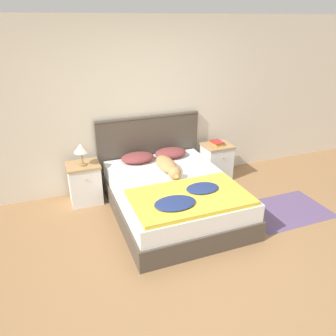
{
  "coord_description": "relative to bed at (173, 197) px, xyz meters",
  "views": [
    {
      "loc": [
        -1.41,
        -2.6,
        2.49
      ],
      "look_at": [
        0.08,
        1.23,
        0.6
      ],
      "focal_mm": 35.0,
      "sensor_mm": 36.0,
      "label": 1
    }
  ],
  "objects": [
    {
      "name": "bed",
      "position": [
        0.0,
        0.0,
        0.0
      ],
      "size": [
        1.58,
        2.02,
        0.5
      ],
      "color": "#4C4238",
      "rests_on": "ground_plane"
    },
    {
      "name": "pillow_left",
      "position": [
        -0.27,
        0.78,
        0.32
      ],
      "size": [
        0.5,
        0.35,
        0.14
      ],
      "color": "brown",
      "rests_on": "bed"
    },
    {
      "name": "quilt",
      "position": [
        -0.01,
        -0.53,
        0.29
      ],
      "size": [
        1.4,
        0.86,
        0.09
      ],
      "color": "yellow",
      "rests_on": "bed"
    },
    {
      "name": "book_stack",
      "position": [
        1.08,
        0.78,
        0.38
      ],
      "size": [
        0.17,
        0.24,
        0.05
      ],
      "color": "gold",
      "rests_on": "nightstand_right"
    },
    {
      "name": "table_lamp",
      "position": [
        -1.08,
        0.73,
        0.6
      ],
      "size": [
        0.2,
        0.2,
        0.32
      ],
      "color": "#9E7A4C",
      "rests_on": "nightstand_left"
    },
    {
      "name": "wall_back",
      "position": [
        -0.08,
        1.1,
        1.03
      ],
      "size": [
        9.0,
        0.06,
        2.55
      ],
      "color": "beige",
      "rests_on": "ground_plane"
    },
    {
      "name": "nightstand_right",
      "position": [
        1.08,
        0.76,
        0.06
      ],
      "size": [
        0.46,
        0.41,
        0.6
      ],
      "color": "white",
      "rests_on": "ground_plane"
    },
    {
      "name": "dog",
      "position": [
        0.04,
        0.3,
        0.34
      ],
      "size": [
        0.24,
        0.81,
        0.19
      ],
      "color": "tan",
      "rests_on": "bed"
    },
    {
      "name": "rug",
      "position": [
        1.51,
        -0.53,
        -0.24
      ],
      "size": [
        1.18,
        0.81,
        0.0
      ],
      "color": "#604C75",
      "rests_on": "ground_plane"
    },
    {
      "name": "ground_plane",
      "position": [
        -0.08,
        -1.03,
        -0.25
      ],
      "size": [
        16.0,
        16.0,
        0.0
      ],
      "primitive_type": "plane",
      "color": "#997047"
    },
    {
      "name": "pillow_right",
      "position": [
        0.27,
        0.78,
        0.32
      ],
      "size": [
        0.5,
        0.35,
        0.14
      ],
      "color": "brown",
      "rests_on": "bed"
    },
    {
      "name": "headboard",
      "position": [
        0.0,
        1.03,
        0.34
      ],
      "size": [
        1.66,
        0.06,
        1.13
      ],
      "color": "#4C4238",
      "rests_on": "ground_plane"
    },
    {
      "name": "nightstand_left",
      "position": [
        -1.08,
        0.76,
        0.06
      ],
      "size": [
        0.46,
        0.41,
        0.6
      ],
      "color": "white",
      "rests_on": "ground_plane"
    }
  ]
}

